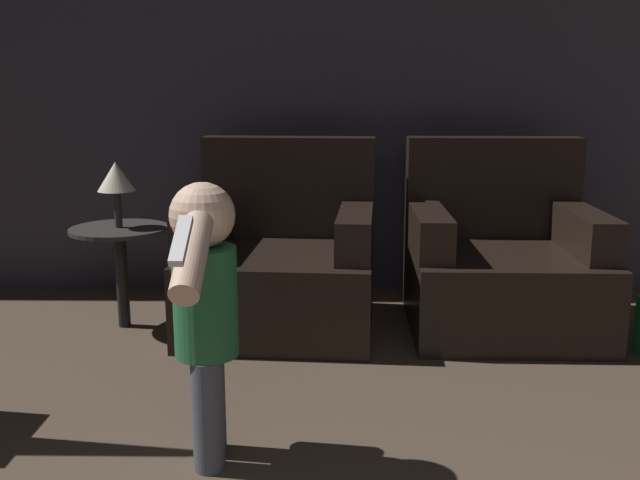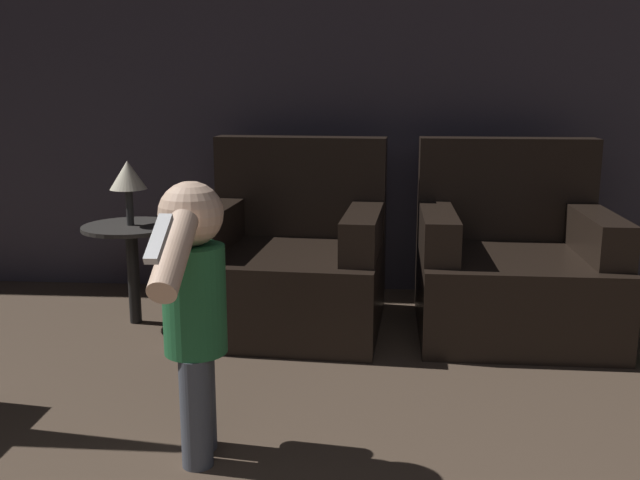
{
  "view_description": "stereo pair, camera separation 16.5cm",
  "coord_description": "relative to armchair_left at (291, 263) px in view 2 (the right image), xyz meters",
  "views": [
    {
      "loc": [
        -0.12,
        0.37,
        1.18
      ],
      "look_at": [
        -0.16,
        3.12,
        0.59
      ],
      "focal_mm": 40.0,
      "sensor_mm": 36.0,
      "label": 1
    },
    {
      "loc": [
        0.04,
        0.38,
        1.18
      ],
      "look_at": [
        -0.16,
        3.12,
        0.59
      ],
      "focal_mm": 40.0,
      "sensor_mm": 36.0,
      "label": 2
    }
  ],
  "objects": [
    {
      "name": "wall_back",
      "position": [
        0.36,
        0.67,
        0.99
      ],
      "size": [
        8.4,
        0.05,
        2.6
      ],
      "color": "#3D3842",
      "rests_on": "ground_plane"
    },
    {
      "name": "armchair_left",
      "position": [
        0.0,
        0.0,
        0.0
      ],
      "size": [
        0.96,
        0.94,
        0.92
      ],
      "rotation": [
        0.0,
        0.0,
        -0.07
      ],
      "color": "black",
      "rests_on": "ground_plane"
    },
    {
      "name": "armchair_right",
      "position": [
        1.09,
        0.0,
        0.0
      ],
      "size": [
        0.92,
        0.89,
        0.92
      ],
      "rotation": [
        0.0,
        0.0,
        -0.02
      ],
      "color": "black",
      "rests_on": "ground_plane"
    },
    {
      "name": "person_toddler",
      "position": [
        -0.14,
        -1.37,
        0.22
      ],
      "size": [
        0.2,
        0.62,
        0.9
      ],
      "rotation": [
        0.0,
        0.0,
        1.68
      ],
      "color": "#474C56",
      "rests_on": "ground_plane"
    },
    {
      "name": "side_table",
      "position": [
        -0.79,
        -0.06,
        0.12
      ],
      "size": [
        0.48,
        0.48,
        0.51
      ],
      "color": "black",
      "rests_on": "ground_plane"
    },
    {
      "name": "lamp",
      "position": [
        -0.79,
        -0.06,
        0.44
      ],
      "size": [
        0.18,
        0.18,
        0.32
      ],
      "color": "#262626",
      "rests_on": "side_table"
    }
  ]
}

